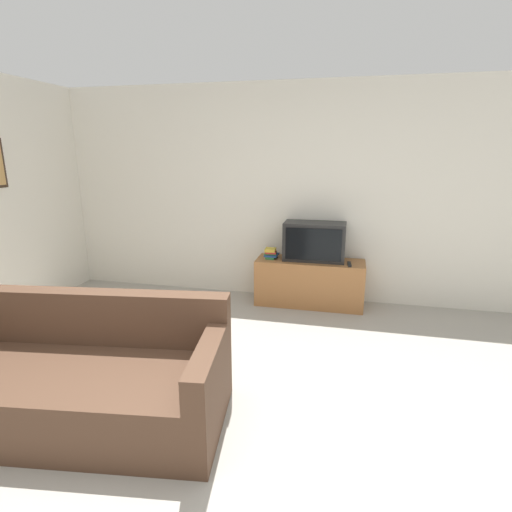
{
  "coord_description": "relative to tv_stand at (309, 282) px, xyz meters",
  "views": [
    {
      "loc": [
        0.58,
        -1.83,
        1.82
      ],
      "look_at": [
        -0.35,
        2.24,
        0.71
      ],
      "focal_mm": 28.0,
      "sensor_mm": 36.0,
      "label": 1
    }
  ],
  "objects": [
    {
      "name": "book_stack",
      "position": [
        -0.48,
        0.0,
        0.34
      ],
      "size": [
        0.17,
        0.19,
        0.12
      ],
      "color": "#2D753D",
      "rests_on": "tv_stand"
    },
    {
      "name": "wall_back",
      "position": [
        -0.19,
        0.27,
        1.02
      ],
      "size": [
        9.0,
        0.06,
        2.6
      ],
      "color": "silver",
      "rests_on": "ground_plane"
    },
    {
      "name": "television",
      "position": [
        0.04,
        0.04,
        0.5
      ],
      "size": [
        0.72,
        0.35,
        0.45
      ],
      "color": "black",
      "rests_on": "tv_stand"
    },
    {
      "name": "tv_stand",
      "position": [
        0.0,
        0.0,
        0.0
      ],
      "size": [
        1.28,
        0.43,
        0.55
      ],
      "color": "#9E6638",
      "rests_on": "ground_plane"
    },
    {
      "name": "couch",
      "position": [
        -1.41,
        -2.5,
        -0.0
      ],
      "size": [
        2.24,
        1.18,
        0.82
      ],
      "rotation": [
        0.0,
        0.0,
        0.13
      ],
      "color": "#4C3323",
      "rests_on": "ground_plane"
    },
    {
      "name": "ground_plane",
      "position": [
        -0.19,
        -2.76,
        -0.28
      ],
      "size": [
        14.0,
        14.0,
        0.0
      ],
      "primitive_type": "plane",
      "color": "#9E998E"
    },
    {
      "name": "remote_on_stand",
      "position": [
        0.45,
        -0.11,
        0.29
      ],
      "size": [
        0.05,
        0.17,
        0.02
      ],
      "rotation": [
        0.0,
        0.0,
        0.07
      ],
      "color": "black",
      "rests_on": "tv_stand"
    }
  ]
}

